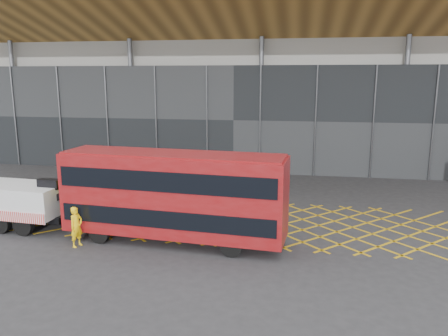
# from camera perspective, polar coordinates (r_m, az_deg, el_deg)

# --- Properties ---
(ground_plane) EXTENTS (120.00, 120.00, 0.00)m
(ground_plane) POSITION_cam_1_polar(r_m,az_deg,el_deg) (23.16, -8.03, -6.31)
(ground_plane) COLOR #2A2A2C
(road_markings) EXTENTS (26.36, 7.16, 0.01)m
(road_markings) POSITION_cam_1_polar(r_m,az_deg,el_deg) (22.20, 3.94, -7.01)
(road_markings) COLOR gold
(road_markings) RESTS_ON ground_plane
(construction_building) EXTENTS (55.00, 23.97, 18.00)m
(construction_building) POSITION_cam_1_polar(r_m,az_deg,el_deg) (39.67, 2.76, 14.40)
(construction_building) COLOR gray
(construction_building) RESTS_ON ground_plane
(bus_towed) EXTENTS (9.96, 3.10, 3.99)m
(bus_towed) POSITION_cam_1_polar(r_m,az_deg,el_deg) (19.06, -6.69, -3.29)
(bus_towed) COLOR maroon
(bus_towed) RESTS_ON ground_plane
(worker) EXTENTS (0.59, 0.74, 1.76)m
(worker) POSITION_cam_1_polar(r_m,az_deg,el_deg) (19.84, -18.72, -7.27)
(worker) COLOR yellow
(worker) RESTS_ON ground_plane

